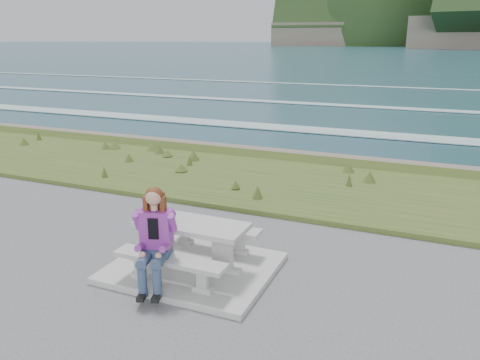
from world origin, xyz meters
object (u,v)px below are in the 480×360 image
object	(u,v)px
bench_seaward	(212,230)
seated_woman	(154,253)
picnic_table	(192,232)
bench_landward	(170,264)

from	to	relation	value
bench_seaward	seated_woman	distance (m)	1.56
seated_woman	picnic_table	bearing A→B (deg)	60.59
picnic_table	bench_landward	xyz separation A→B (m)	(0.00, -0.70, -0.23)
picnic_table	bench_landward	size ratio (longest dim) A/B	1.00
bench_landward	seated_woman	distance (m)	0.31
picnic_table	seated_woman	size ratio (longest dim) A/B	1.19
bench_landward	seated_woman	world-z (taller)	seated_woman
bench_seaward	seated_woman	world-z (taller)	seated_woman
bench_seaward	seated_woman	xyz separation A→B (m)	(-0.18, -1.54, 0.21)
picnic_table	bench_landward	distance (m)	0.74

